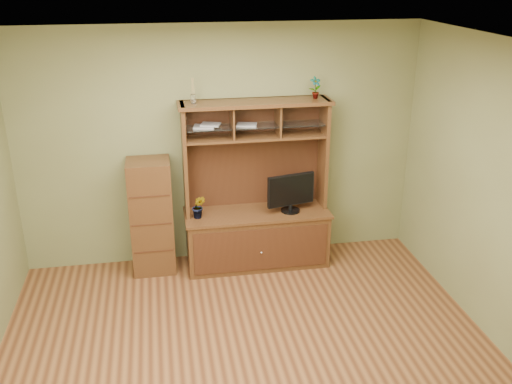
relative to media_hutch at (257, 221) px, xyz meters
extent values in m
cube|color=#512B17|center=(-0.36, -1.73, -0.53)|extent=(4.50, 4.00, 0.02)
cube|color=white|center=(-0.36, -1.73, 2.19)|extent=(4.50, 4.00, 0.02)
cube|color=olive|center=(-0.36, 0.28, 0.83)|extent=(4.50, 0.02, 2.70)
cube|color=olive|center=(1.90, -1.73, 0.83)|extent=(0.02, 4.00, 2.70)
cube|color=#3F2512|center=(0.00, -0.02, -0.21)|extent=(1.60, 0.55, 0.62)
cube|color=#34190E|center=(0.00, -0.30, -0.21)|extent=(1.50, 0.01, 0.50)
sphere|color=silver|center=(0.00, -0.32, -0.24)|extent=(0.02, 0.02, 0.02)
cube|color=#3F2512|center=(0.00, -0.02, 0.11)|extent=(1.64, 0.59, 0.03)
cube|color=#3F2512|center=(-0.78, 0.08, 0.75)|extent=(0.04, 0.35, 1.25)
cube|color=#3F2512|center=(0.78, 0.08, 0.75)|extent=(0.04, 0.35, 1.25)
cube|color=#34190E|center=(0.00, 0.24, 0.75)|extent=(1.52, 0.02, 1.25)
cube|color=#3F2512|center=(0.00, 0.08, 1.36)|extent=(1.66, 0.40, 0.04)
cube|color=#3F2512|center=(0.00, 0.08, 0.98)|extent=(1.52, 0.32, 0.02)
cube|color=#3F2512|center=(-0.25, 0.08, 1.16)|extent=(0.02, 0.31, 0.35)
cube|color=#3F2512|center=(0.25, 0.08, 1.16)|extent=(0.02, 0.31, 0.35)
cube|color=silver|center=(0.00, 0.07, 1.11)|extent=(1.50, 0.27, 0.01)
cylinder|color=black|center=(0.38, -0.08, 0.14)|extent=(0.21, 0.21, 0.02)
cylinder|color=black|center=(0.38, -0.08, 0.18)|extent=(0.04, 0.04, 0.07)
cube|color=black|center=(0.38, -0.08, 0.39)|extent=(0.55, 0.16, 0.36)
imported|color=#30541C|center=(-0.66, -0.08, 0.26)|extent=(0.18, 0.16, 0.27)
imported|color=#3A6925|center=(0.66, 0.08, 1.50)|extent=(0.14, 0.11, 0.24)
cylinder|color=silver|center=(-0.66, 0.08, 1.43)|extent=(0.05, 0.05, 0.10)
cylinder|color=tan|center=(-0.66, 0.08, 1.56)|extent=(0.03, 0.03, 0.17)
cube|color=#A1A1A6|center=(-0.56, 0.08, 1.12)|extent=(0.25, 0.20, 0.02)
cube|color=#A1A1A6|center=(-0.49, 0.08, 1.14)|extent=(0.24, 0.21, 0.02)
cube|color=#A1A1A6|center=(-0.09, 0.08, 1.12)|extent=(0.24, 0.21, 0.02)
cube|color=#3F2512|center=(-1.18, 0.04, 0.13)|extent=(0.47, 0.42, 1.31)
cube|color=#34190E|center=(-1.18, -0.17, -0.20)|extent=(0.43, 0.01, 0.02)
cube|color=#34190E|center=(-1.18, -0.17, 0.13)|extent=(0.43, 0.01, 0.01)
cube|color=#34190E|center=(-1.18, -0.17, 0.46)|extent=(0.43, 0.01, 0.01)
camera|label=1|loc=(-1.05, -5.84, 2.75)|focal=40.00mm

